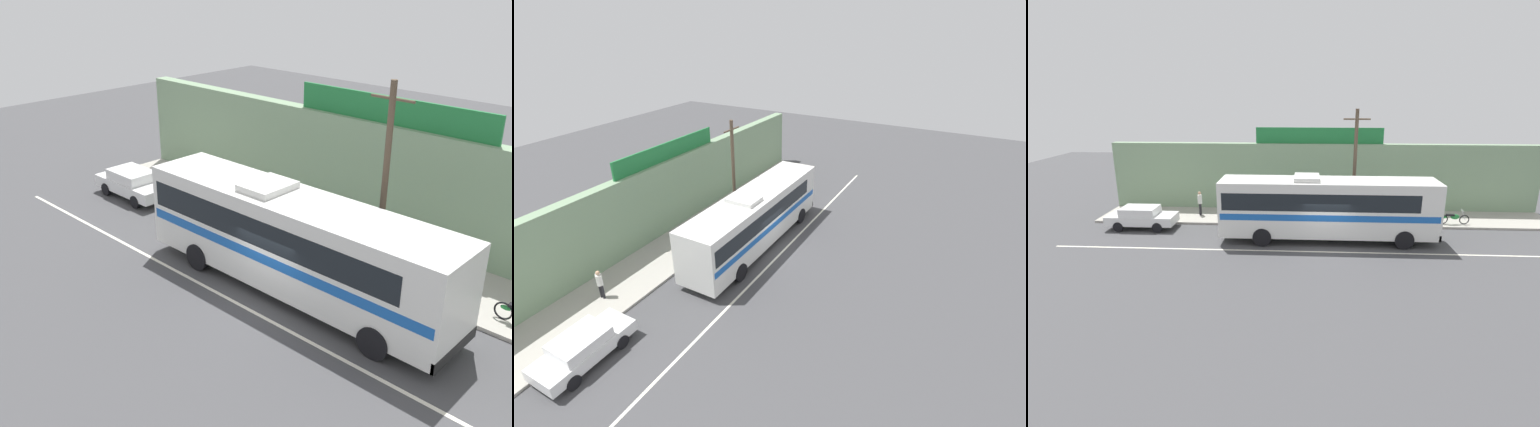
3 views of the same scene
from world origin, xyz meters
The scene contains 9 objects.
ground_plane centered at (0.00, 0.00, 0.00)m, with size 70.00×70.00×0.00m, color #444447.
sidewalk_slab centered at (0.00, 5.20, 0.07)m, with size 30.00×3.60×0.14m, color #A8A399.
storefront_facade centered at (0.00, 7.35, 2.40)m, with size 30.00×0.70×4.80m, color gray.
storefront_billboard centered at (-0.27, 7.35, 5.35)m, with size 8.84×0.12×1.10m, color #1E7538.
road_center_stripe centered at (0.00, -0.80, 0.00)m, with size 30.00×0.14×0.01m, color silver.
intercity_bus centered at (0.04, 1.09, 2.07)m, with size 12.18×2.67×3.78m.
parked_car centered at (-11.42, 2.56, 0.74)m, with size 4.20×1.82×1.37m.
utility_pole centered at (1.85, 3.77, 3.85)m, with size 1.60×0.22×7.16m.
pedestrian_far_left centered at (-8.37, 5.14, 1.09)m, with size 0.30×0.48×1.65m.
Camera 1 is at (11.59, -12.68, 10.74)m, focal length 41.06 mm.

